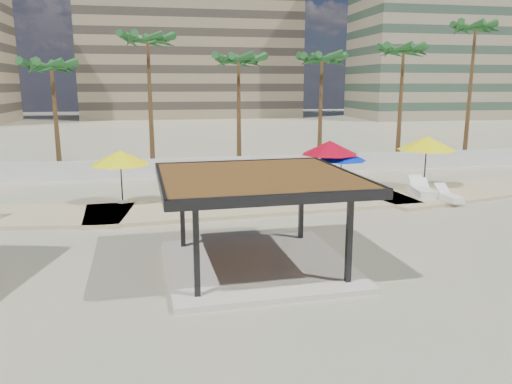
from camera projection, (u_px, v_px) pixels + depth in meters
ground at (240, 258)px, 17.22m from camera, size 200.00×200.00×0.00m
promenade at (254, 203)px, 24.94m from camera, size 44.45×7.97×0.24m
boundary_wall at (200, 167)px, 32.43m from camera, size 56.00×0.30×1.20m
building_mid at (190, 37)px, 89.75m from camera, size 38.00×16.00×30.40m
building_east at (451, 17)px, 85.98m from camera, size 32.00×15.00×36.40m
pavilion_central at (257, 212)px, 15.93m from camera, size 6.32×6.32×3.10m
umbrella_b at (120, 158)px, 24.02m from camera, size 3.49×3.49×2.58m
umbrella_c at (330, 148)px, 26.66m from camera, size 3.13×3.13×2.74m
umbrella_d at (342, 155)px, 26.48m from camera, size 3.21×3.21×2.35m
umbrella_e at (427, 143)px, 27.78m from camera, size 4.07×4.07×2.87m
lounger_b at (421, 191)px, 26.19m from camera, size 1.20×2.50×0.91m
lounger_c at (449, 197)px, 24.95m from camera, size 0.63×1.88×0.71m
lounger_d at (426, 191)px, 26.20m from camera, size 1.00×2.05×0.74m
palm_c at (52, 70)px, 31.44m from camera, size 3.00×3.00×7.81m
palm_d at (148, 45)px, 32.99m from camera, size 3.00×3.00×9.61m
palm_e at (238, 64)px, 33.91m from camera, size 3.00×3.00×8.30m
palm_f at (322, 63)px, 35.22m from camera, size 3.00×3.00×8.44m
palm_g at (403, 55)px, 35.84m from camera, size 3.00×3.00×9.09m
palm_h at (475, 33)px, 37.21m from camera, size 3.00×3.00×10.86m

